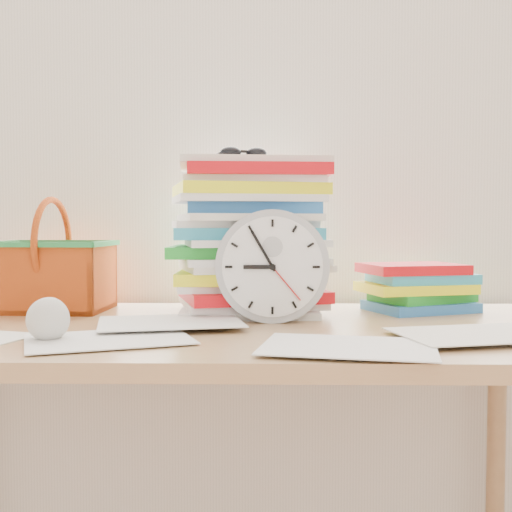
{
  "coord_description": "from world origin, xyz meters",
  "views": [
    {
      "loc": [
        0.09,
        0.35,
        0.95
      ],
      "look_at": [
        0.07,
        1.6,
        0.89
      ],
      "focal_mm": 45.0,
      "sensor_mm": 36.0,
      "label": 1
    }
  ],
  "objects_px": {
    "paper_stack": "(249,237)",
    "basket": "(53,255)",
    "clock": "(272,266)",
    "desk": "(221,363)",
    "book_stack": "(419,287)"
  },
  "relations": [
    {
      "from": "basket",
      "to": "book_stack",
      "type": "bearing_deg",
      "value": 3.3
    },
    {
      "from": "paper_stack",
      "to": "basket",
      "type": "distance_m",
      "value": 0.45
    },
    {
      "from": "desk",
      "to": "book_stack",
      "type": "bearing_deg",
      "value": 25.96
    },
    {
      "from": "book_stack",
      "to": "paper_stack",
      "type": "bearing_deg",
      "value": -175.51
    },
    {
      "from": "paper_stack",
      "to": "book_stack",
      "type": "bearing_deg",
      "value": 4.49
    },
    {
      "from": "clock",
      "to": "desk",
      "type": "bearing_deg",
      "value": -158.66
    },
    {
      "from": "paper_stack",
      "to": "basket",
      "type": "relative_size",
      "value": 1.34
    },
    {
      "from": "book_stack",
      "to": "basket",
      "type": "relative_size",
      "value": 1.01
    },
    {
      "from": "paper_stack",
      "to": "basket",
      "type": "bearing_deg",
      "value": 176.79
    },
    {
      "from": "book_stack",
      "to": "basket",
      "type": "height_order",
      "value": "basket"
    },
    {
      "from": "clock",
      "to": "basket",
      "type": "xyz_separation_m",
      "value": [
        -0.5,
        0.17,
        0.01
      ]
    },
    {
      "from": "book_stack",
      "to": "desk",
      "type": "bearing_deg",
      "value": -154.04
    },
    {
      "from": "paper_stack",
      "to": "book_stack",
      "type": "height_order",
      "value": "paper_stack"
    },
    {
      "from": "basket",
      "to": "paper_stack",
      "type": "bearing_deg",
      "value": -0.26
    },
    {
      "from": "clock",
      "to": "book_stack",
      "type": "distance_m",
      "value": 0.38
    }
  ]
}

